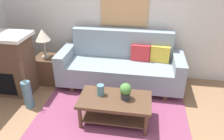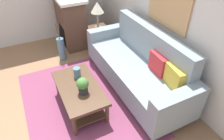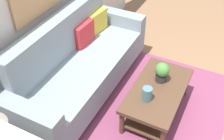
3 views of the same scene
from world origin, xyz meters
The scene contains 17 objects.
ground_plane centered at (0.00, 0.00, 0.00)m, with size 9.18×9.18×0.00m, color #8C6647.
wall_back centered at (0.00, 2.06, 1.35)m, with size 5.18×0.10×2.70m, color silver.
area_rug centered at (0.00, 0.50, 0.01)m, with size 2.45×1.87×0.01m, color #843D5B.
couch centered at (0.01, 1.53, 0.43)m, with size 2.37×0.84×1.08m.
throw_pillow_crimson centered at (0.38, 1.65, 0.68)m, with size 0.36×0.12×0.32m, color red.
throw_pillow_mustard centered at (0.76, 1.65, 0.68)m, with size 0.36×0.12×0.32m, color gold.
coffee_table centered at (0.07, 0.43, 0.31)m, with size 1.10×0.60×0.43m.
tabletop_vase centered at (-0.17, 0.49, 0.52)m, with size 0.11×0.11×0.18m, color slate.
potted_plant_tabletop centered at (0.22, 0.45, 0.57)m, with size 0.18×0.18×0.26m.
side_table centered at (-1.48, 1.42, 0.28)m, with size 0.44×0.44×0.56m, color #513826.
table_lamp centered at (-1.48, 1.42, 0.99)m, with size 0.28×0.28×0.57m.
fireplace centered at (-2.04, 0.97, 0.59)m, with size 1.02×0.58×1.16m.
floor_vase centered at (-1.45, 0.53, 0.25)m, with size 0.15×0.15×0.51m, color slate.
floor_vase_branch_a centered at (-1.43, 0.53, 0.69)m, with size 0.01×0.01×0.36m, color brown.
floor_vase_branch_b centered at (-1.46, 0.55, 0.69)m, with size 0.01×0.01×0.36m, color brown.
floor_vase_branch_c centered at (-1.46, 0.52, 0.69)m, with size 0.01×0.01×0.36m, color brown.
framed_painting centered at (0.01, 1.99, 1.51)m, with size 0.93×0.03×0.82m, color tan.
Camera 2 is at (2.34, -0.12, 2.47)m, focal length 31.86 mm.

